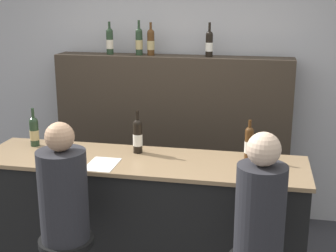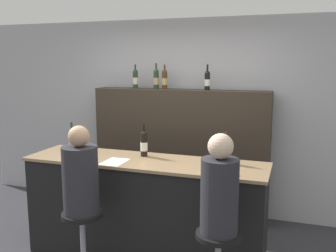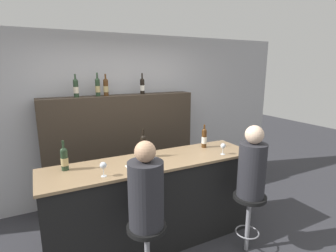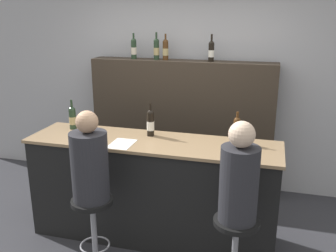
{
  "view_description": "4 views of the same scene",
  "coord_description": "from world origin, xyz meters",
  "views": [
    {
      "loc": [
        0.87,
        -2.91,
        2.23
      ],
      "look_at": [
        0.23,
        0.22,
        1.35
      ],
      "focal_mm": 50.0,
      "sensor_mm": 36.0,
      "label": 1
    },
    {
      "loc": [
        1.42,
        -3.09,
        2.03
      ],
      "look_at": [
        0.24,
        0.36,
        1.41
      ],
      "focal_mm": 40.0,
      "sensor_mm": 36.0,
      "label": 2
    },
    {
      "loc": [
        -1.14,
        -2.3,
        2.09
      ],
      "look_at": [
        0.21,
        0.36,
        1.42
      ],
      "focal_mm": 28.0,
      "sensor_mm": 36.0,
      "label": 3
    },
    {
      "loc": [
        1.07,
        -2.96,
        2.25
      ],
      "look_at": [
        0.18,
        0.24,
        1.24
      ],
      "focal_mm": 40.0,
      "sensor_mm": 36.0,
      "label": 4
    }
  ],
  "objects": [
    {
      "name": "wall_back",
      "position": [
        0.0,
        1.76,
        1.3
      ],
      "size": [
        6.4,
        0.05,
        2.6
      ],
      "color": "#B2B2B7",
      "rests_on": "ground_plane"
    },
    {
      "name": "bar_counter",
      "position": [
        0.0,
        0.31,
        0.53
      ],
      "size": [
        2.48,
        0.65,
        1.05
      ],
      "color": "black",
      "rests_on": "ground_plane"
    },
    {
      "name": "back_bar_cabinet",
      "position": [
        0.0,
        1.53,
        0.84
      ],
      "size": [
        2.32,
        0.28,
        1.69
      ],
      "color": "#382D23",
      "rests_on": "ground_plane"
    },
    {
      "name": "wine_bottle_counter_0",
      "position": [
        -0.94,
        0.46,
        1.18
      ],
      "size": [
        0.07,
        0.07,
        0.32
      ],
      "color": "#233823",
      "rests_on": "bar_counter"
    },
    {
      "name": "wine_bottle_counter_1",
      "position": [
        -0.06,
        0.46,
        1.19
      ],
      "size": [
        0.07,
        0.07,
        0.34
      ],
      "color": "black",
      "rests_on": "bar_counter"
    },
    {
      "name": "wine_bottle_counter_2",
      "position": [
        0.79,
        0.46,
        1.18
      ],
      "size": [
        0.07,
        0.07,
        0.31
      ],
      "color": "#4C2D14",
      "rests_on": "bar_counter"
    },
    {
      "name": "wine_bottle_backbar_0",
      "position": [
        -0.63,
        1.53,
        1.82
      ],
      "size": [
        0.07,
        0.07,
        0.32
      ],
      "color": "#233823",
      "rests_on": "back_bar_cabinet"
    },
    {
      "name": "wine_bottle_backbar_1",
      "position": [
        -0.33,
        1.53,
        1.82
      ],
      "size": [
        0.07,
        0.07,
        0.33
      ],
      "color": "#233823",
      "rests_on": "back_bar_cabinet"
    },
    {
      "name": "wine_bottle_backbar_2",
      "position": [
        -0.21,
        1.53,
        1.81
      ],
      "size": [
        0.07,
        0.07,
        0.32
      ],
      "color": "#4C2D14",
      "rests_on": "back_bar_cabinet"
    },
    {
      "name": "wine_bottle_backbar_3",
      "position": [
        0.36,
        1.53,
        1.81
      ],
      "size": [
        0.07,
        0.07,
        0.32
      ],
      "color": "black",
      "rests_on": "back_bar_cabinet"
    },
    {
      "name": "wine_glass_0",
      "position": [
        -0.62,
        0.12,
        1.16
      ],
      "size": [
        0.07,
        0.07,
        0.15
      ],
      "color": "silver",
      "rests_on": "bar_counter"
    },
    {
      "name": "wine_glass_1",
      "position": [
        0.84,
        0.12,
        1.15
      ],
      "size": [
        0.06,
        0.06,
        0.14
      ],
      "color": "silver",
      "rests_on": "bar_counter"
    },
    {
      "name": "tasting_menu",
      "position": [
        -0.25,
        0.14,
        1.05
      ],
      "size": [
        0.21,
        0.3,
        0.0
      ],
      "color": "white",
      "rests_on": "bar_counter"
    },
    {
      "name": "bar_stool_left",
      "position": [
        -0.35,
        -0.32,
        0.54
      ],
      "size": [
        0.37,
        0.37,
        0.69
      ],
      "color": "gray",
      "rests_on": "ground_plane"
    },
    {
      "name": "guest_seated_left",
      "position": [
        -0.35,
        -0.32,
        1.03
      ],
      "size": [
        0.32,
        0.32,
        0.8
      ],
      "color": "#28282D",
      "rests_on": "bar_stool_left"
    },
    {
      "name": "bar_stool_right",
      "position": [
        0.9,
        -0.32,
        0.54
      ],
      "size": [
        0.37,
        0.37,
        0.69
      ],
      "color": "gray",
      "rests_on": "ground_plane"
    },
    {
      "name": "guest_seated_right",
      "position": [
        0.9,
        -0.32,
        1.04
      ],
      "size": [
        0.3,
        0.3,
        0.81
      ],
      "color": "#28282D",
      "rests_on": "bar_stool_right"
    }
  ]
}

